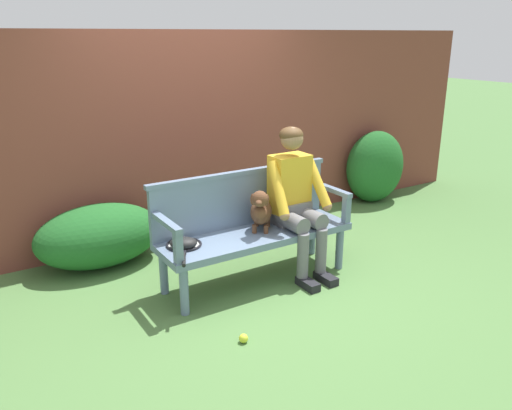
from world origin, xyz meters
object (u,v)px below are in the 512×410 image
(baseball_glove, at_px, (183,243))
(tennis_ball, at_px, (244,338))
(tennis_racket, at_px, (184,246))
(garden_bench, at_px, (256,239))
(dog_on_bench, at_px, (261,210))
(person_seated, at_px, (295,196))

(baseball_glove, distance_m, tennis_ball, 0.93)
(tennis_ball, bearing_deg, tennis_racket, 94.25)
(garden_bench, relative_size, tennis_ball, 26.10)
(garden_bench, relative_size, tennis_racket, 2.99)
(tennis_racket, xyz_separation_m, tennis_ball, (0.06, -0.82, -0.43))
(garden_bench, bearing_deg, baseball_glove, 178.37)
(dog_on_bench, xyz_separation_m, tennis_racket, (-0.71, 0.03, -0.19))
(tennis_racket, distance_m, tennis_ball, 0.93)
(person_seated, distance_m, baseball_glove, 1.09)
(garden_bench, height_order, tennis_ball, garden_bench)
(dog_on_bench, bearing_deg, tennis_ball, -129.43)
(garden_bench, xyz_separation_m, tennis_racket, (-0.66, 0.04, 0.07))
(person_seated, relative_size, dog_on_bench, 3.38)
(dog_on_bench, distance_m, tennis_ball, 1.20)
(garden_bench, distance_m, tennis_ball, 1.05)
(dog_on_bench, bearing_deg, garden_bench, -169.62)
(dog_on_bench, relative_size, tennis_ball, 5.91)
(dog_on_bench, height_order, tennis_ball, dog_on_bench)
(dog_on_bench, distance_m, tennis_racket, 0.74)
(garden_bench, xyz_separation_m, baseball_glove, (-0.67, 0.02, 0.10))
(dog_on_bench, xyz_separation_m, baseball_glove, (-0.73, 0.01, -0.15))
(person_seated, bearing_deg, tennis_ball, -142.37)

